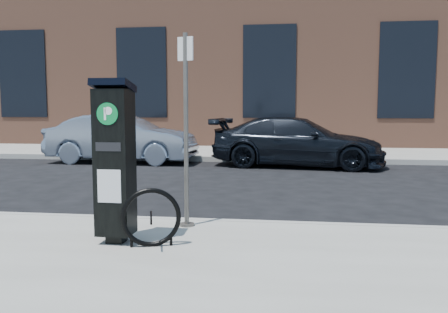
% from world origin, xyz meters
% --- Properties ---
extents(ground, '(120.00, 120.00, 0.00)m').
position_xyz_m(ground, '(0.00, 0.00, 0.00)').
color(ground, black).
rests_on(ground, ground).
extents(sidewalk_far, '(60.00, 12.00, 0.15)m').
position_xyz_m(sidewalk_far, '(0.00, 14.00, 0.07)').
color(sidewalk_far, gray).
rests_on(sidewalk_far, ground).
extents(curb_near, '(60.00, 0.12, 0.16)m').
position_xyz_m(curb_near, '(0.00, -0.02, 0.07)').
color(curb_near, '#9E9B93').
rests_on(curb_near, ground).
extents(curb_far, '(60.00, 0.12, 0.16)m').
position_xyz_m(curb_far, '(0.00, 8.02, 0.07)').
color(curb_far, '#9E9B93').
rests_on(curb_far, ground).
extents(building, '(28.00, 10.05, 8.25)m').
position_xyz_m(building, '(-0.00, 17.00, 4.15)').
color(building, '#925A42').
rests_on(building, ground).
extents(parking_kiosk, '(0.43, 0.38, 1.83)m').
position_xyz_m(parking_kiosk, '(-1.17, -1.21, 1.09)').
color(parking_kiosk, black).
rests_on(parking_kiosk, sidewalk_near).
extents(sign_pole, '(0.21, 0.19, 2.43)m').
position_xyz_m(sign_pole, '(-0.54, -0.38, 1.36)').
color(sign_pole, '#5A5650').
rests_on(sign_pole, sidewalk_near).
extents(bike_rack, '(0.64, 0.24, 0.65)m').
position_xyz_m(bike_rack, '(-0.73, -1.32, 0.47)').
color(bike_rack, black).
rests_on(bike_rack, sidewalk_near).
extents(car_silver, '(4.43, 1.63, 1.45)m').
position_xyz_m(car_silver, '(-4.20, 7.40, 0.73)').
color(car_silver, gray).
rests_on(car_silver, ground).
extents(car_dark, '(4.99, 2.51, 1.39)m').
position_xyz_m(car_dark, '(1.00, 7.20, 0.69)').
color(car_dark, black).
rests_on(car_dark, ground).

